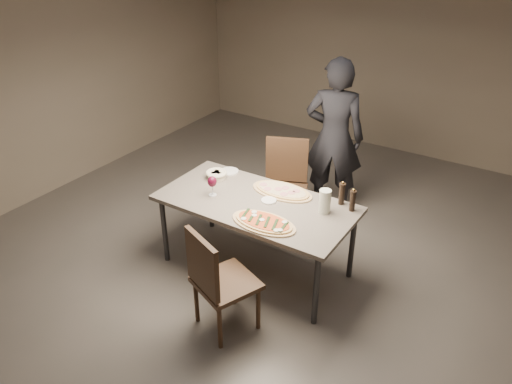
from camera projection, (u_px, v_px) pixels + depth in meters
The scene contains 14 objects.
room at pixel (256, 135), 4.22m from camera, with size 7.00×7.00×7.00m.
dining_table at pixel (256, 207), 4.56m from camera, with size 1.80×0.90×0.75m.
zucchini_pizza at pixel (264, 222), 4.20m from camera, with size 0.59×0.33×0.05m.
ham_pizza at pixel (282, 191), 4.68m from camera, with size 0.61×0.34×0.04m.
bread_basket at pixel (216, 174), 4.92m from camera, with size 0.21×0.21×0.08m.
oil_dish at pixel (269, 200), 4.54m from camera, with size 0.14×0.14×0.02m.
pepper_mill_left at pixel (342, 193), 4.45m from camera, with size 0.06×0.06×0.23m.
pepper_mill_right at pixel (353, 200), 4.35m from camera, with size 0.06×0.06×0.22m.
carafe at pixel (325, 201), 4.32m from camera, with size 0.10×0.10×0.22m.
wine_glass at pixel (212, 182), 4.57m from camera, with size 0.09×0.09×0.19m.
side_plate at pixel (229, 171), 5.06m from camera, with size 0.19×0.19×0.01m.
chair_near at pixel (216, 278), 3.92m from camera, with size 0.59×0.59×0.96m.
chair_far at pixel (285, 181), 5.30m from camera, with size 0.62×0.62×1.00m.
diner at pixel (334, 137), 5.48m from camera, with size 0.65×0.43×1.78m, color black.
Camera 1 is at (2.11, -3.30, 3.03)m, focal length 35.00 mm.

